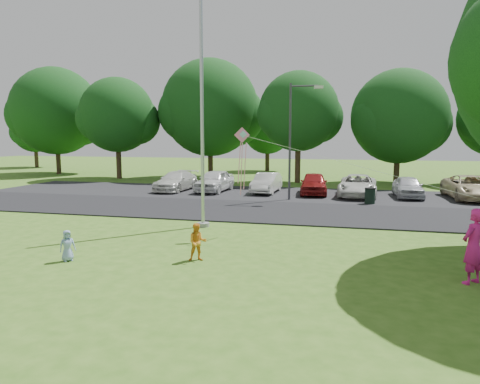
% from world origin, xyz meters
% --- Properties ---
extents(ground, '(120.00, 120.00, 0.00)m').
position_xyz_m(ground, '(0.00, 0.00, 0.00)').
color(ground, '#39651A').
rests_on(ground, ground).
extents(park_road, '(60.00, 6.00, 0.06)m').
position_xyz_m(park_road, '(0.00, 9.00, 0.03)').
color(park_road, black).
rests_on(park_road, ground).
extents(parking_strip, '(42.00, 7.00, 0.06)m').
position_xyz_m(parking_strip, '(0.00, 15.50, 0.03)').
color(parking_strip, black).
rests_on(parking_strip, ground).
extents(flagpole, '(0.50, 0.50, 10.00)m').
position_xyz_m(flagpole, '(-3.50, 5.00, 4.17)').
color(flagpole, '#B7BABF').
rests_on(flagpole, ground).
extents(street_lamp, '(1.85, 0.27, 6.58)m').
position_xyz_m(street_lamp, '(-0.74, 13.01, 3.96)').
color(street_lamp, '#3F3F44').
rests_on(street_lamp, ground).
extents(trash_can, '(0.57, 0.57, 0.91)m').
position_xyz_m(trash_can, '(3.41, 12.51, 0.46)').
color(trash_can, black).
rests_on(trash_can, ground).
extents(tree_row, '(64.35, 11.94, 10.88)m').
position_xyz_m(tree_row, '(1.59, 24.23, 5.71)').
color(tree_row, '#332316').
rests_on(tree_row, ground).
extents(horizon_trees, '(77.46, 7.20, 7.02)m').
position_xyz_m(horizon_trees, '(4.06, 33.88, 4.30)').
color(horizon_trees, '#332316').
rests_on(horizon_trees, ground).
extents(parked_cars, '(20.27, 5.16, 1.43)m').
position_xyz_m(parked_cars, '(0.71, 15.55, 0.73)').
color(parked_cars, silver).
rests_on(parked_cars, ground).
extents(woman, '(0.82, 0.81, 1.90)m').
position_xyz_m(woman, '(5.15, 0.09, 0.95)').
color(woman, '#CA1A7B').
rests_on(woman, ground).
extents(child_yellow, '(0.66, 0.60, 1.12)m').
position_xyz_m(child_yellow, '(-2.12, 0.36, 0.56)').
color(child_yellow, orange).
rests_on(child_yellow, ground).
extents(child_blue, '(0.51, 0.53, 0.92)m').
position_xyz_m(child_blue, '(-5.82, -0.57, 0.46)').
color(child_blue, '#86A0CE').
rests_on(child_blue, ground).
extents(kite, '(7.03, 3.99, 2.50)m').
position_xyz_m(kite, '(-1.39, 3.70, 3.22)').
color(kite, pink).
rests_on(kite, ground).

